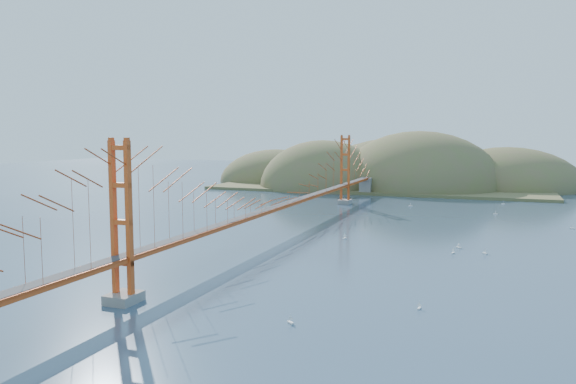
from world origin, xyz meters
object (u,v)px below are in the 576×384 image
(bridge, at_px, (280,175))
(sailboat_2, at_px, (460,247))
(sailboat_1, at_px, (485,252))
(sailboat_0, at_px, (345,237))

(bridge, relative_size, sailboat_2, 161.79)
(sailboat_1, bearing_deg, sailboat_2, 142.40)
(bridge, height_order, sailboat_2, bridge)
(bridge, bearing_deg, sailboat_2, -5.20)
(sailboat_2, height_order, sailboat_1, sailboat_1)
(sailboat_2, xyz_separation_m, sailboat_1, (2.57, -1.98, 0.02))
(bridge, xyz_separation_m, sailboat_0, (8.33, -1.08, -6.86))
(sailboat_0, height_order, sailboat_1, sailboat_1)
(bridge, bearing_deg, sailboat_1, -9.38)
(sailboat_1, bearing_deg, sailboat_0, 169.53)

